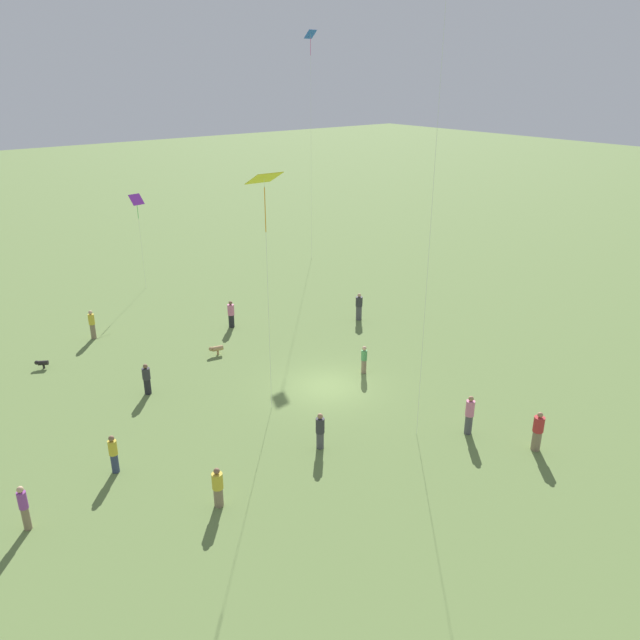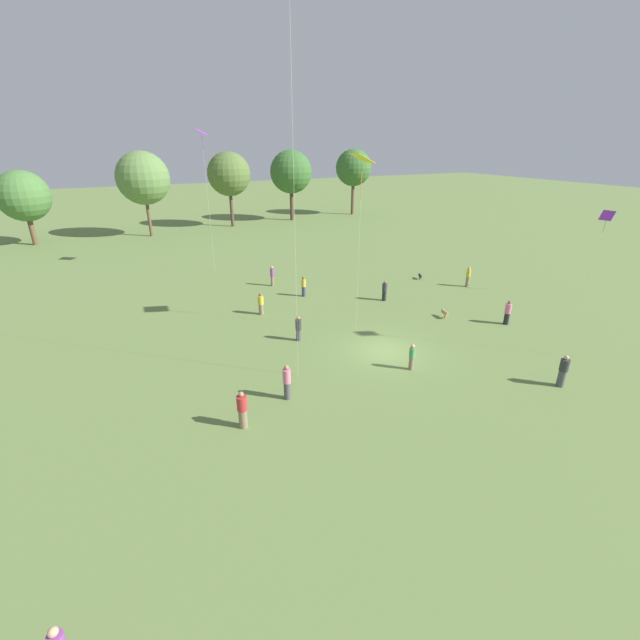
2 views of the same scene
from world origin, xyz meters
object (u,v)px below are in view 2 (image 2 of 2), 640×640
object	(u,v)px
person_5	(384,291)
dog_1	(445,313)
kite_6	(202,137)
kite_4	(607,218)
dog_0	(420,276)
person_3	(272,276)
person_7	(508,313)
person_9	(261,304)
person_6	(242,410)
person_10	(304,286)
person_0	(287,382)
kite_1	(362,163)
person_11	(298,329)
person_4	(563,371)
person_8	(468,277)
person_1	(412,357)

from	to	relation	value
person_5	dog_1	distance (m)	5.44
kite_6	kite_4	bearing A→B (deg)	-56.64
kite_4	dog_0	size ratio (longest dim) A/B	9.95
dog_0	person_3	bearing A→B (deg)	-167.59
dog_0	person_7	bearing A→B (deg)	-66.57
person_9	kite_6	size ratio (longest dim) A/B	0.13
person_6	person_10	size ratio (longest dim) A/B	1.08
person_0	kite_1	xyz separation A→B (m)	(7.44, 5.77, 9.91)
person_5	person_11	bearing A→B (deg)	7.07
person_4	person_10	xyz separation A→B (m)	(-6.49, 19.04, -0.03)
person_6	kite_4	xyz separation A→B (m)	(31.00, 4.51, 5.61)
person_6	person_5	bearing A→B (deg)	101.40
person_0	person_11	size ratio (longest dim) A/B	1.12
kite_1	person_9	bearing A→B (deg)	87.70
person_9	person_11	size ratio (longest dim) A/B	0.99
person_10	person_7	bearing A→B (deg)	68.27
kite_6	person_7	bearing A→B (deg)	-72.94
person_8	kite_6	bearing A→B (deg)	-25.26
person_0	dog_1	size ratio (longest dim) A/B	2.24
person_1	person_3	xyz separation A→B (m)	(-1.83, 17.89, 0.13)
kite_1	kite_6	bearing A→B (deg)	62.48
person_10	person_11	distance (m)	8.63
person_0	person_5	size ratio (longest dim) A/B	1.14
person_9	dog_1	bearing A→B (deg)	-175.95
person_10	person_1	bearing A→B (deg)	28.06
person_10	person_11	size ratio (longest dim) A/B	1.01
person_1	kite_1	distance (m)	11.76
person_5	person_10	size ratio (longest dim) A/B	0.97
person_10	kite_4	bearing A→B (deg)	89.89
person_8	person_10	bearing A→B (deg)	-2.86
dog_1	kite_1	bearing A→B (deg)	-175.24
person_1	kite_4	size ratio (longest dim) A/B	0.22
person_0	kite_1	bearing A→B (deg)	23.89
person_10	person_3	bearing A→B (deg)	-133.58
person_7	kite_1	distance (m)	14.75
person_10	kite_6	world-z (taller)	kite_6
person_6	person_11	bearing A→B (deg)	116.03
person_9	person_11	distance (m)	5.50
person_7	person_11	bearing A→B (deg)	-150.98
person_11	kite_6	distance (m)	22.10
person_1	kite_4	distance (m)	21.89
kite_1	dog_0	distance (m)	17.34
person_11	dog_1	world-z (taller)	person_11
kite_1	person_1	bearing A→B (deg)	-132.56
kite_4	person_7	bearing A→B (deg)	-48.88
person_7	person_0	bearing A→B (deg)	-128.84
person_1	person_5	distance (m)	11.45
kite_1	person_3	bearing A→B (deg)	55.61
person_3	dog_0	bearing A→B (deg)	152.24
person_9	kite_1	xyz separation A→B (m)	(4.91, -5.71, 10.04)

